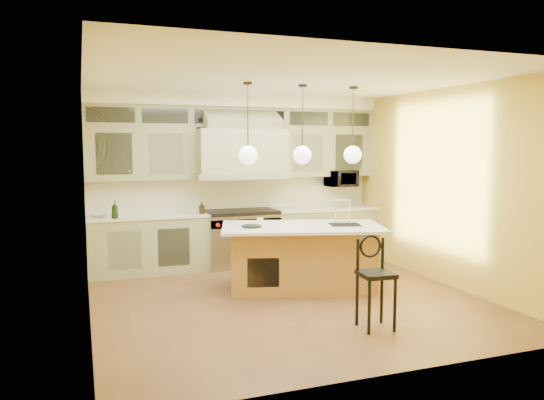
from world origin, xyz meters
name	(u,v)px	position (x,y,z in m)	size (l,w,h in m)	color
floor	(287,299)	(0.00, 0.00, 0.00)	(5.00, 5.00, 0.00)	#58321E
ceiling	(288,79)	(0.00, 0.00, 2.90)	(5.00, 5.00, 0.00)	white
wall_back	(235,180)	(0.00, 2.50, 1.45)	(5.00, 5.00, 0.00)	gold
wall_front	(393,215)	(0.00, -2.50, 1.45)	(5.00, 5.00, 0.00)	gold
wall_left	(86,198)	(-2.50, 0.00, 1.45)	(5.00, 5.00, 0.00)	gold
wall_right	(445,187)	(2.50, 0.00, 1.45)	(5.00, 5.00, 0.00)	gold
back_cabinetry	(239,182)	(0.00, 2.23, 1.43)	(5.00, 0.77, 2.90)	gray
range	(241,238)	(0.00, 2.14, 0.49)	(1.20, 0.74, 0.96)	silver
kitchen_island	(302,256)	(0.40, 0.45, 0.47)	(2.51, 1.79, 1.35)	#A9713C
counter_stool	(375,277)	(0.52, -1.37, 0.59)	(0.39, 0.39, 1.05)	black
microwave	(341,179)	(1.95, 2.25, 1.45)	(0.54, 0.37, 0.30)	black
oil_bottle_a	(115,210)	(-2.08, 1.92, 1.08)	(0.10, 0.10, 0.27)	black
oil_bottle_b	(202,208)	(-0.70, 2.05, 1.04)	(0.09, 0.09, 0.20)	black
fruit_bowl	(99,215)	(-2.30, 2.15, 0.97)	(0.25, 0.25, 0.06)	beige
cup	(260,221)	(-0.13, 0.76, 0.96)	(0.09, 0.09, 0.09)	white
pendant_left	(248,153)	(-0.40, 0.45, 1.95)	(0.26, 0.26, 1.11)	#2D2319
pendant_center	(302,153)	(0.40, 0.45, 1.95)	(0.26, 0.26, 1.11)	#2D2319
pendant_right	(353,153)	(1.20, 0.45, 1.95)	(0.26, 0.26, 1.11)	#2D2319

